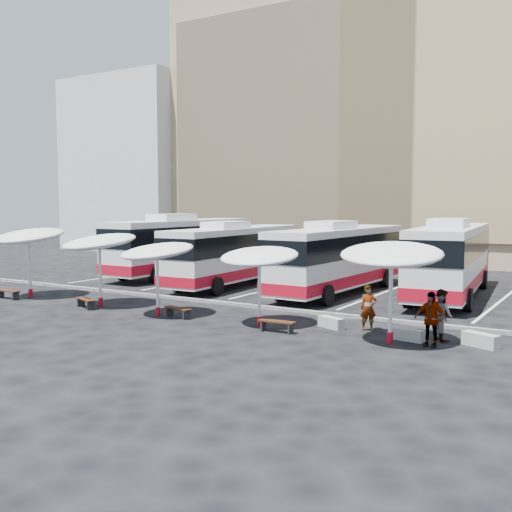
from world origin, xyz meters
The scene contains 24 objects.
ground centered at (0.00, 0.00, 0.00)m, with size 120.00×120.00×0.00m, color black.
sandstone_building centered at (0.00, 31.87, 12.63)m, with size 42.00×18.25×29.60m.
apartment_block centered at (-28.00, 28.00, 9.00)m, with size 14.00×14.00×18.00m, color beige.
curb_divider centered at (0.00, 0.50, 0.07)m, with size 34.00×0.25×0.15m, color black.
bay_lines centered at (0.00, 8.00, 0.01)m, with size 24.15×12.00×0.01m.
bus_0 centered at (-8.68, 9.13, 2.15)m, with size 3.20×13.30×4.21m.
bus_1 centered at (-2.70, 6.66, 1.98)m, with size 3.20×12.28×3.87m.
bus_2 centered at (3.94, 7.00, 2.03)m, with size 3.22×12.61×3.98m.
bus_3 centered at (9.44, 8.85, 2.12)m, with size 4.10×13.27×4.14m.
sunshade_0 centered at (-9.35, -2.82, 3.19)m, with size 3.79×3.83×3.76m.
sunshade_1 centered at (-4.10, -2.92, 3.07)m, with size 4.48×4.51×3.61m.
sunshade_2 centered at (-0.13, -3.38, 2.82)m, with size 4.07×4.09×3.32m.
sunshade_3 centered at (4.76, -2.89, 2.78)m, with size 3.35×3.39×3.28m.
sunshade_4 centered at (10.28, -3.19, 3.13)m, with size 4.13×4.16×3.69m.
wood_bench_0 centered at (-9.74, -3.89, 0.36)m, with size 1.51×0.40×0.46m.
wood_bench_1 centered at (-4.24, -3.73, 0.35)m, with size 1.53×0.90×0.46m.
wood_bench_2 centered at (0.93, -3.31, 0.34)m, with size 1.48×0.69×0.44m.
wood_bench_3 centered at (5.99, -3.64, 0.34)m, with size 1.47×0.45×0.45m.
conc_bench_0 centered at (7.43, -1.83, 0.22)m, with size 1.15×0.38×0.43m, color #969690.
conc_bench_1 centered at (10.69, -2.40, 0.21)m, with size 1.13×0.38×0.42m, color #969690.
conc_bench_2 centered at (13.09, -2.03, 0.24)m, with size 1.27×0.42×0.48m, color #969690.
passenger_0 centered at (8.85, -1.52, 0.88)m, with size 0.64×0.42×1.76m, color black.
passenger_1 centered at (11.69, -1.76, 0.93)m, with size 0.90×0.70×1.86m, color black.
passenger_2 centered at (11.60, -2.88, 0.95)m, with size 1.12×0.47×1.91m, color black.
Camera 1 is at (17.03, -23.21, 4.89)m, focal length 42.00 mm.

